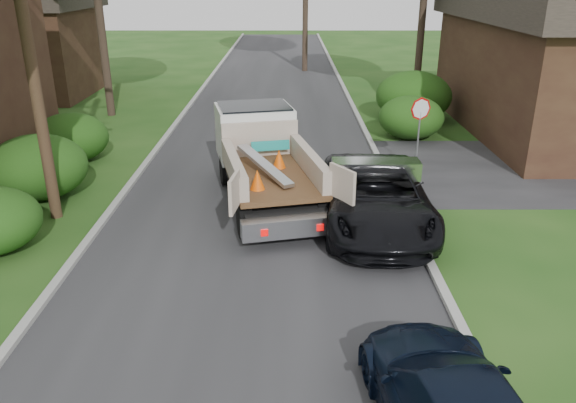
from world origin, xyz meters
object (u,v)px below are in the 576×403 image
(stop_sign, at_px, (420,119))
(flatbed_truck, at_px, (261,150))
(utility_pole, at_px, (24,20))
(black_pickup, at_px, (376,196))
(house_left_far, at_px, (20,37))

(stop_sign, bearing_deg, flatbed_truck, -158.35)
(utility_pole, height_order, black_pickup, utility_pole)
(stop_sign, height_order, flatbed_truck, stop_sign)
(utility_pole, relative_size, house_left_far, 1.32)
(flatbed_truck, relative_size, black_pickup, 1.17)
(utility_pole, xyz_separation_m, black_pickup, (8.65, -0.48, -4.36))
(stop_sign, xyz_separation_m, flatbed_truck, (-5.15, -2.04, -0.46))
(house_left_far, height_order, flatbed_truck, house_left_far)
(black_pickup, bearing_deg, house_left_far, 135.92)
(stop_sign, bearing_deg, utility_pole, -159.38)
(stop_sign, height_order, black_pickup, stop_sign)
(stop_sign, relative_size, flatbed_truck, 0.36)
(stop_sign, height_order, house_left_far, house_left_far)
(stop_sign, height_order, utility_pole, utility_pole)
(utility_pole, bearing_deg, stop_sign, 20.62)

